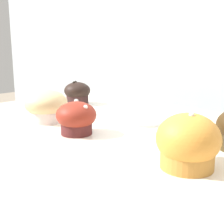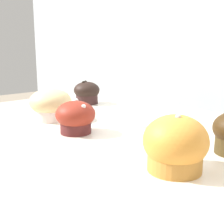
{
  "view_description": "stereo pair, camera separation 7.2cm",
  "coord_description": "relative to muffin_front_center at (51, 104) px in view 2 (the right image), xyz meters",
  "views": [
    {
      "loc": [
        0.54,
        -0.57,
        1.14
      ],
      "look_at": [
        0.02,
        -0.05,
        0.97
      ],
      "focal_mm": 50.0,
      "sensor_mm": 36.0,
      "label": 1
    },
    {
      "loc": [
        0.58,
        -0.52,
        1.14
      ],
      "look_at": [
        0.02,
        -0.05,
        0.97
      ],
      "focal_mm": 50.0,
      "sensor_mm": 36.0,
      "label": 2
    }
  ],
  "objects": [
    {
      "name": "muffin_front_left",
      "position": [
        0.44,
        -0.01,
        0.0
      ],
      "size": [
        0.11,
        0.11,
        0.1
      ],
      "color": "#C18035",
      "rests_on": "display_counter"
    },
    {
      "name": "serving_plate",
      "position": [
        0.16,
        0.21,
        -0.04
      ],
      "size": [
        0.21,
        0.21,
        0.01
      ],
      "color": "white",
      "rests_on": "display_counter"
    },
    {
      "name": "muffin_front_center",
      "position": [
        0.0,
        0.0,
        0.0
      ],
      "size": [
        0.12,
        0.12,
        0.09
      ],
      "color": "silver",
      "rests_on": "display_counter"
    },
    {
      "name": "muffin_back_right",
      "position": [
        -0.12,
        0.21,
        -0.0
      ],
      "size": [
        0.09,
        0.09,
        0.08
      ],
      "color": "#351E1D",
      "rests_on": "display_counter"
    },
    {
      "name": "muffin_front_right",
      "position": [
        0.15,
        -0.02,
        -0.0
      ],
      "size": [
        0.09,
        0.09,
        0.08
      ],
      "color": "#512020",
      "rests_on": "display_counter"
    }
  ]
}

